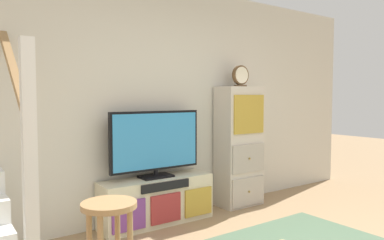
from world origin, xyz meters
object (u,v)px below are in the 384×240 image
side_cabinet (239,146)px  bar_stool_near (109,234)px  television (156,142)px  media_console (157,201)px  desk_clock (241,76)px

side_cabinet → bar_stool_near: side_cabinet is taller
television → side_cabinet: size_ratio=0.70×
television → bar_stool_near: size_ratio=1.42×
media_console → bar_stool_near: size_ratio=1.70×
television → desk_clock: 1.44m
media_console → bar_stool_near: (-1.12, -1.38, 0.30)m
television → bar_stool_near: (-1.12, -1.40, -0.34)m
media_console → desk_clock: desk_clock is taller
television → media_console: bearing=-90.0°
media_console → desk_clock: size_ratio=4.75×
desk_clock → bar_stool_near: bearing=-149.6°
media_console → bar_stool_near: bar_stool_near is taller
desk_clock → side_cabinet: bearing=77.7°
television → desk_clock: (1.22, -0.03, 0.76)m
media_console → side_cabinet: side_cabinet is taller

